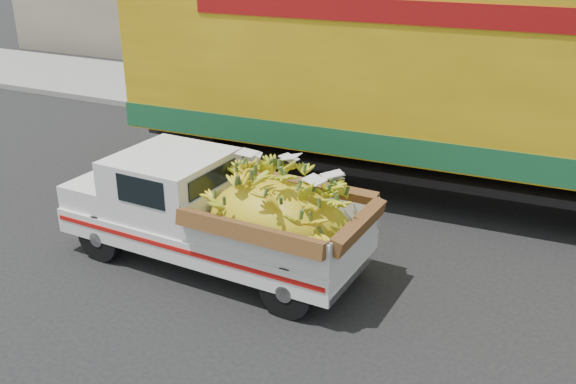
% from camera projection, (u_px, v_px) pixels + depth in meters
% --- Properties ---
extents(ground, '(100.00, 100.00, 0.00)m').
position_uv_depth(ground, '(257.00, 260.00, 9.39)').
color(ground, black).
rests_on(ground, ground).
extents(curb, '(60.00, 0.25, 0.15)m').
position_uv_depth(curb, '(388.00, 141.00, 14.30)').
color(curb, gray).
rests_on(curb, ground).
extents(sidewalk, '(60.00, 4.00, 0.14)m').
position_uv_depth(sidewalk, '(415.00, 118.00, 16.03)').
color(sidewalk, gray).
rests_on(sidewalk, ground).
extents(pickup_truck, '(4.46, 1.75, 1.54)m').
position_uv_depth(pickup_truck, '(232.00, 216.00, 8.85)').
color(pickup_truck, black).
rests_on(pickup_truck, ground).
extents(semi_trailer, '(12.03, 3.03, 3.80)m').
position_uv_depth(semi_trailer, '(458.00, 82.00, 10.70)').
color(semi_trailer, black).
rests_on(semi_trailer, ground).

